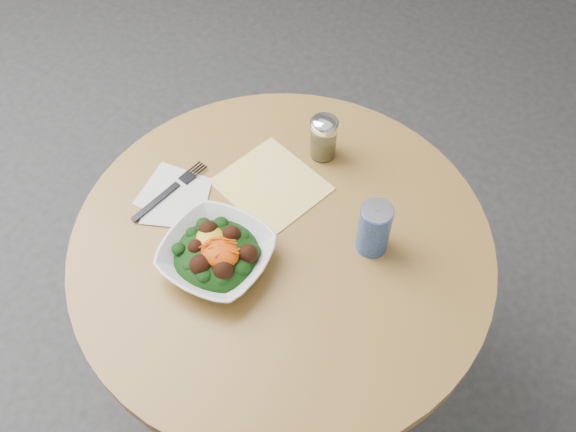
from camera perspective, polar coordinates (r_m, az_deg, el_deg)
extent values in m
plane|color=#2D2D2F|center=(2.03, -0.40, -14.08)|extent=(6.00, 6.00, 0.00)
cylinder|color=black|center=(2.01, -0.40, -13.92)|extent=(0.52, 0.52, 0.03)
cylinder|color=black|center=(1.70, -0.47, -9.67)|extent=(0.10, 0.10, 0.71)
cylinder|color=#B0873F|center=(1.37, -0.57, -2.79)|extent=(0.90, 0.90, 0.04)
cube|color=yellow|center=(1.44, -1.50, 2.76)|extent=(0.26, 0.25, 0.00)
cube|color=silver|center=(1.46, -10.17, 2.13)|extent=(0.15, 0.15, 0.00)
cube|color=silver|center=(1.43, -9.90, 1.22)|extent=(0.18, 0.18, 0.00)
imported|color=silver|center=(1.31, -6.34, -3.49)|extent=(0.23, 0.23, 0.05)
ellipsoid|color=black|center=(1.32, -6.34, -3.53)|extent=(0.18, 0.18, 0.06)
ellipsoid|color=gold|center=(1.31, -6.97, -1.90)|extent=(0.06, 0.06, 0.02)
ellipsoid|color=#F05A05|center=(1.28, -6.04, -3.22)|extent=(0.08, 0.07, 0.04)
cube|color=black|center=(1.44, -11.66, 1.25)|extent=(0.04, 0.14, 0.00)
cube|color=black|center=(1.48, -8.52, 3.76)|extent=(0.04, 0.08, 0.00)
cylinder|color=silver|center=(1.47, 3.16, 6.77)|extent=(0.06, 0.06, 0.09)
cylinder|color=#A5944D|center=(1.49, 3.13, 6.25)|extent=(0.05, 0.05, 0.05)
cylinder|color=silver|center=(1.43, 3.25, 8.14)|extent=(0.06, 0.06, 0.01)
ellipsoid|color=silver|center=(1.43, 3.26, 8.29)|extent=(0.06, 0.06, 0.03)
cylinder|color=navy|center=(1.31, 7.66, -1.13)|extent=(0.07, 0.07, 0.12)
cylinder|color=#BBBBC3|center=(1.26, 7.97, 0.50)|extent=(0.06, 0.06, 0.00)
cube|color=#BBBBC3|center=(1.26, 8.04, 0.86)|extent=(0.02, 0.02, 0.00)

